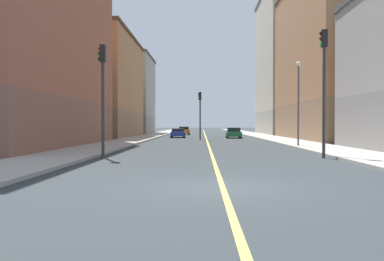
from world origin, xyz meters
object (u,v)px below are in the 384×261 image
object	(u,v)px
car_blue	(178,133)
building_right_corner	(2,29)
traffic_light_left_near	(324,76)
street_lamp_left_near	(298,94)
building_left_mid	(347,57)
building_right_distant	(119,95)
traffic_light_median_far	(200,109)
car_orange	(184,131)
traffic_light_right_near	(102,85)
car_green	(234,133)
building_left_far	(298,64)
building_right_midblock	(89,86)

from	to	relation	value
car_blue	building_right_corner	bearing A→B (deg)	-116.92
traffic_light_left_near	street_lamp_left_near	bearing A→B (deg)	84.31
building_left_mid	street_lamp_left_near	bearing A→B (deg)	-119.92
building_right_corner	building_right_distant	distance (m)	45.65
traffic_light_median_far	car_orange	distance (m)	23.45
building_right_distant	traffic_light_left_near	world-z (taller)	building_right_distant
traffic_light_right_near	building_right_corner	bearing A→B (deg)	135.59
traffic_light_right_near	car_green	xyz separation A→B (m)	(9.32, 31.75, -3.21)
building_right_corner	building_right_distant	bearing A→B (deg)	90.00
building_left_far	building_right_midblock	world-z (taller)	building_left_far
street_lamp_left_near	building_right_midblock	bearing A→B (deg)	132.65
traffic_light_median_far	car_green	world-z (taller)	traffic_light_median_far
building_right_corner	traffic_light_median_far	distance (m)	22.92
traffic_light_right_near	car_blue	xyz separation A→B (m)	(2.11, 33.70, -3.26)
building_left_far	traffic_light_right_near	distance (m)	55.40
building_left_far	traffic_light_left_near	world-z (taller)	building_left_far
building_right_corner	building_left_far	bearing A→B (deg)	51.99
building_right_corner	traffic_light_median_far	world-z (taller)	building_right_corner
traffic_light_right_near	traffic_light_median_far	bearing A→B (deg)	79.08
building_right_corner	car_orange	world-z (taller)	building_right_corner
building_right_midblock	traffic_light_median_far	bearing A→B (deg)	-29.58
building_left_far	traffic_light_right_near	xyz separation A→B (m)	(-21.64, -50.33, -8.21)
building_right_midblock	car_green	size ratio (longest dim) A/B	4.85
traffic_light_left_near	street_lamp_left_near	world-z (taller)	traffic_light_left_near
traffic_light_median_far	building_left_far	bearing A→B (deg)	55.50
building_right_distant	traffic_light_right_near	world-z (taller)	building_right_distant
traffic_light_right_near	car_orange	size ratio (longest dim) A/B	1.51
traffic_light_left_near	building_right_distant	bearing A→B (deg)	111.30
building_right_midblock	traffic_light_left_near	xyz separation A→B (m)	(21.61, -34.75, -2.60)
building_right_corner	traffic_light_median_far	size ratio (longest dim) A/B	4.42
car_green	car_blue	distance (m)	7.47
building_left_far	building_right_distant	xyz separation A→B (m)	(-31.67, 5.10, -4.91)
building_left_far	car_green	xyz separation A→B (m)	(-12.32, -18.58, -11.41)
building_left_far	building_right_corner	distance (m)	51.51
traffic_light_right_near	car_blue	distance (m)	33.92
building_right_corner	building_right_midblock	xyz separation A→B (m)	(0.00, 24.93, -2.17)
traffic_light_right_near	traffic_light_median_far	xyz separation A→B (m)	(5.05, 26.19, -0.30)
building_right_distant	traffic_light_left_near	size ratio (longest dim) A/B	2.24
building_right_corner	traffic_light_left_near	xyz separation A→B (m)	(21.61, -9.82, -4.76)
car_orange	building_left_far	bearing A→B (deg)	3.07
traffic_light_median_far	car_green	bearing A→B (deg)	52.52
traffic_light_median_far	car_green	size ratio (longest dim) A/B	1.27
building_left_far	building_right_distant	world-z (taller)	building_left_far
building_right_distant	traffic_light_right_near	size ratio (longest dim) A/B	2.52
street_lamp_left_near	car_orange	xyz separation A→B (m)	(-10.33, 39.11, -3.43)
car_blue	building_left_far	bearing A→B (deg)	40.41
building_right_midblock	building_right_distant	bearing A→B (deg)	90.00
traffic_light_right_near	street_lamp_left_near	xyz separation A→B (m)	(12.61, 10.19, 0.22)
traffic_light_median_far	building_right_midblock	bearing A→B (deg)	150.42
traffic_light_right_near	traffic_light_median_far	size ratio (longest dim) A/B	1.09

